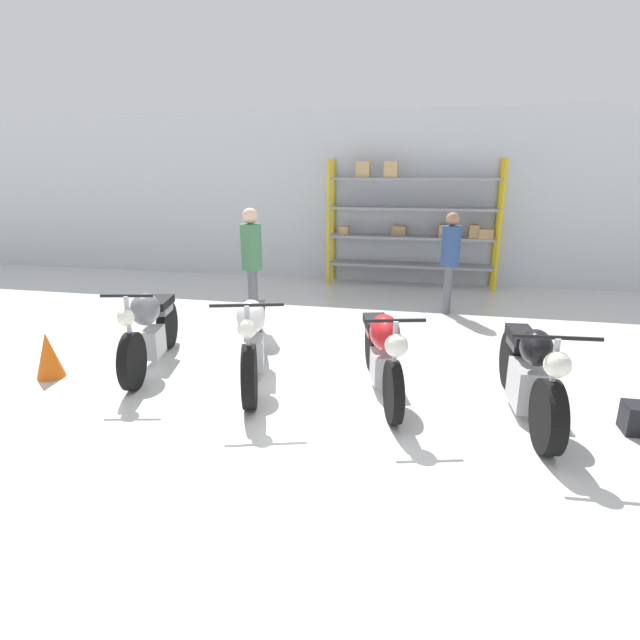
{
  "coord_description": "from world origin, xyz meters",
  "views": [
    {
      "loc": [
        1.16,
        -5.01,
        2.34
      ],
      "look_at": [
        0.0,
        0.4,
        0.7
      ],
      "focal_mm": 28.0,
      "sensor_mm": 36.0,
      "label": 1
    }
  ],
  "objects": [
    {
      "name": "back_wall",
      "position": [
        0.0,
        6.04,
        1.8
      ],
      "size": [
        30.0,
        0.08,
        3.6
      ],
      "color": "silver",
      "rests_on": "ground_plane"
    },
    {
      "name": "shelving_rack",
      "position": [
        0.84,
        5.67,
        1.38
      ],
      "size": [
        3.51,
        0.63,
        2.6
      ],
      "color": "gold",
      "rests_on": "ground_plane"
    },
    {
      "name": "motorcycle_white",
      "position": [
        -0.75,
        0.18,
        0.49
      ],
      "size": [
        0.94,
        2.13,
        1.1
      ],
      "rotation": [
        0.0,
        0.0,
        -1.28
      ],
      "color": "black",
      "rests_on": "ground_plane"
    },
    {
      "name": "motorcycle_grey",
      "position": [
        -2.12,
        0.29,
        0.5
      ],
      "size": [
        0.71,
        2.02,
        1.08
      ],
      "rotation": [
        0.0,
        0.0,
        -1.35
      ],
      "color": "black",
      "rests_on": "ground_plane"
    },
    {
      "name": "motorcycle_black",
      "position": [
        2.22,
        -0.14,
        0.45
      ],
      "size": [
        0.72,
        2.03,
        1.04
      ],
      "rotation": [
        0.0,
        0.0,
        -1.5
      ],
      "color": "black",
      "rests_on": "ground_plane"
    },
    {
      "name": "traffic_cone",
      "position": [
        -3.12,
        -0.3,
        0.28
      ],
      "size": [
        0.32,
        0.32,
        0.55
      ],
      "color": "orange",
      "rests_on": "ground_plane"
    },
    {
      "name": "motorcycle_red",
      "position": [
        0.76,
        0.08,
        0.51
      ],
      "size": [
        0.75,
        1.96,
        1.03
      ],
      "rotation": [
        0.0,
        0.0,
        -1.31
      ],
      "color": "black",
      "rests_on": "ground_plane"
    },
    {
      "name": "person_near_rack",
      "position": [
        -1.48,
        2.25,
        1.09
      ],
      "size": [
        0.38,
        0.38,
        1.83
      ],
      "rotation": [
        0.0,
        0.0,
        3.37
      ],
      "color": "#595960",
      "rests_on": "ground_plane"
    },
    {
      "name": "ground_plane",
      "position": [
        0.0,
        0.0,
        0.0
      ],
      "size": [
        30.0,
        30.0,
        0.0
      ],
      "primitive_type": "plane",
      "color": "silver"
    },
    {
      "name": "person_browsing",
      "position": [
        1.55,
        3.64,
        1.01
      ],
      "size": [
        0.35,
        0.35,
        1.71
      ],
      "rotation": [
        0.0,
        0.0,
        3.05
      ],
      "color": "#595960",
      "rests_on": "ground_plane"
    }
  ]
}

